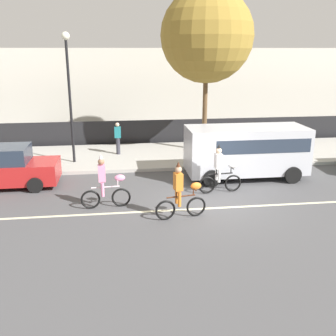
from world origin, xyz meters
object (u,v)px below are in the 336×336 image
(parade_cyclist_pink, at_px, (106,185))
(street_lamp_post, at_px, (69,79))
(parade_cyclist_zebra, at_px, (221,171))
(parked_van_silver, at_px, (248,148))
(pedestrian_onlooker, at_px, (118,137))
(parade_cyclist_orange, at_px, (181,194))
(parked_car_red, at_px, (4,168))

(parade_cyclist_pink, relative_size, street_lamp_post, 0.33)
(parade_cyclist_zebra, relative_size, parked_van_silver, 0.38)
(parade_cyclist_zebra, relative_size, pedestrian_onlooker, 1.19)
(parked_van_silver, distance_m, street_lamp_post, 8.48)
(parade_cyclist_zebra, bearing_deg, pedestrian_onlooker, 123.63)
(parade_cyclist_zebra, bearing_deg, parade_cyclist_orange, -130.80)
(parade_cyclist_pink, height_order, parked_van_silver, parked_van_silver)
(parade_cyclist_orange, bearing_deg, parked_car_red, 148.64)
(parked_van_silver, relative_size, pedestrian_onlooker, 3.09)
(parade_cyclist_orange, xyz_separation_m, street_lamp_post, (-4.04, 6.72, 3.15))
(parade_cyclist_zebra, distance_m, parked_van_silver, 2.36)
(parade_cyclist_orange, bearing_deg, parade_cyclist_pink, 153.64)
(parked_van_silver, bearing_deg, parked_car_red, 179.51)
(parade_cyclist_orange, relative_size, parked_car_red, 0.47)
(parade_cyclist_pink, xyz_separation_m, parade_cyclist_zebra, (4.30, 0.96, 0.00))
(pedestrian_onlooker, bearing_deg, parked_car_red, -138.53)
(parade_cyclist_zebra, xyz_separation_m, parked_van_silver, (1.59, 1.69, 0.44))
(street_lamp_post, bearing_deg, parade_cyclist_pink, -73.69)
(parade_cyclist_orange, relative_size, parked_van_silver, 0.38)
(parade_cyclist_zebra, xyz_separation_m, parked_car_red, (-8.33, 1.77, -0.06))
(parade_cyclist_pink, distance_m, pedestrian_onlooker, 6.73)
(parked_car_red, height_order, pedestrian_onlooker, pedestrian_onlooker)
(parade_cyclist_zebra, height_order, parked_car_red, parade_cyclist_zebra)
(street_lamp_post, xyz_separation_m, pedestrian_onlooker, (2.09, 1.19, -2.97))
(parade_cyclist_pink, bearing_deg, parade_cyclist_zebra, 12.59)
(street_lamp_post, bearing_deg, pedestrian_onlooker, 29.77)
(parked_van_silver, xyz_separation_m, street_lamp_post, (-7.51, 2.87, 2.71))
(parked_van_silver, bearing_deg, street_lamp_post, 159.08)
(parked_car_red, distance_m, pedestrian_onlooker, 6.01)
(parked_car_red, bearing_deg, parade_cyclist_orange, -31.36)
(parade_cyclist_pink, xyz_separation_m, parade_cyclist_orange, (2.43, -1.20, 0.00))
(parade_cyclist_orange, relative_size, pedestrian_onlooker, 1.19)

